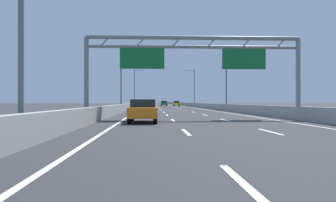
{
  "coord_description": "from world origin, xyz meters",
  "views": [
    {
      "loc": [
        -3.24,
        -1.82,
        1.3
      ],
      "look_at": [
        0.9,
        85.42,
        1.4
      ],
      "focal_mm": 36.57,
      "sensor_mm": 36.0,
      "label": 1
    }
  ],
  "objects_px": {
    "green_car": "(164,103)",
    "streetlamp_left_mid": "(123,73)",
    "streetlamp_right_mid": "(225,74)",
    "white_car": "(151,103)",
    "streetlamp_right_far": "(193,86)",
    "yellow_car": "(176,103)",
    "sign_gantry": "(194,56)",
    "streetlamp_left_far": "(135,85)",
    "orange_car": "(143,110)"
  },
  "relations": [
    {
      "from": "green_car",
      "to": "streetlamp_left_mid",
      "type": "bearing_deg",
      "value": -99.22
    },
    {
      "from": "streetlamp_right_mid",
      "to": "white_car",
      "type": "height_order",
      "value": "streetlamp_right_mid"
    },
    {
      "from": "streetlamp_right_far",
      "to": "yellow_car",
      "type": "height_order",
      "value": "streetlamp_right_far"
    },
    {
      "from": "sign_gantry",
      "to": "streetlamp_left_far",
      "type": "height_order",
      "value": "streetlamp_left_far"
    },
    {
      "from": "streetlamp_right_far",
      "to": "white_car",
      "type": "xyz_separation_m",
      "value": [
        -11.06,
        52.82,
        -4.62
      ]
    },
    {
      "from": "streetlamp_left_far",
      "to": "green_car",
      "type": "xyz_separation_m",
      "value": [
        7.66,
        9.26,
        -4.65
      ]
    },
    {
      "from": "yellow_car",
      "to": "white_car",
      "type": "distance_m",
      "value": 42.66
    },
    {
      "from": "streetlamp_left_mid",
      "to": "streetlamp_right_mid",
      "type": "distance_m",
      "value": 14.93
    },
    {
      "from": "yellow_car",
      "to": "green_car",
      "type": "relative_size",
      "value": 1.05
    },
    {
      "from": "green_car",
      "to": "orange_car",
      "type": "height_order",
      "value": "green_car"
    },
    {
      "from": "streetlamp_left_mid",
      "to": "streetlamp_left_far",
      "type": "relative_size",
      "value": 1.0
    },
    {
      "from": "green_car",
      "to": "orange_car",
      "type": "distance_m",
      "value": 75.68
    },
    {
      "from": "streetlamp_left_mid",
      "to": "yellow_car",
      "type": "distance_m",
      "value": 50.22
    },
    {
      "from": "streetlamp_left_far",
      "to": "orange_car",
      "type": "bearing_deg",
      "value": -86.82
    },
    {
      "from": "yellow_car",
      "to": "orange_car",
      "type": "height_order",
      "value": "yellow_car"
    },
    {
      "from": "streetlamp_left_far",
      "to": "streetlamp_left_mid",
      "type": "bearing_deg",
      "value": -90.0
    },
    {
      "from": "streetlamp_left_mid",
      "to": "sign_gantry",
      "type": "bearing_deg",
      "value": -72.46
    },
    {
      "from": "streetlamp_left_far",
      "to": "streetlamp_right_far",
      "type": "xyz_separation_m",
      "value": [
        14.93,
        0.0,
        0.0
      ]
    },
    {
      "from": "streetlamp_right_mid",
      "to": "green_car",
      "type": "distance_m",
      "value": 47.94
    },
    {
      "from": "yellow_car",
      "to": "green_car",
      "type": "distance_m",
      "value": 3.96
    },
    {
      "from": "streetlamp_right_mid",
      "to": "orange_car",
      "type": "bearing_deg",
      "value": -111.59
    },
    {
      "from": "streetlamp_left_mid",
      "to": "yellow_car",
      "type": "bearing_deg",
      "value": 76.94
    },
    {
      "from": "sign_gantry",
      "to": "orange_car",
      "type": "height_order",
      "value": "sign_gantry"
    },
    {
      "from": "streetlamp_left_far",
      "to": "green_car",
      "type": "bearing_deg",
      "value": 50.41
    },
    {
      "from": "sign_gantry",
      "to": "green_car",
      "type": "height_order",
      "value": "sign_gantry"
    },
    {
      "from": "yellow_car",
      "to": "orange_car",
      "type": "bearing_deg",
      "value": -95.64
    },
    {
      "from": "streetlamp_right_mid",
      "to": "white_car",
      "type": "relative_size",
      "value": 2.17
    },
    {
      "from": "streetlamp_left_far",
      "to": "yellow_car",
      "type": "relative_size",
      "value": 2.15
    },
    {
      "from": "streetlamp_right_far",
      "to": "streetlamp_right_mid",
      "type": "bearing_deg",
      "value": -90.0
    },
    {
      "from": "sign_gantry",
      "to": "yellow_car",
      "type": "xyz_separation_m",
      "value": [
        3.84,
        72.3,
        -4.09
      ]
    },
    {
      "from": "white_car",
      "to": "streetlamp_right_far",
      "type": "bearing_deg",
      "value": -78.18
    },
    {
      "from": "streetlamp_left_far",
      "to": "orange_car",
      "type": "xyz_separation_m",
      "value": [
        3.68,
        -66.32,
        -4.66
      ]
    },
    {
      "from": "streetlamp_right_far",
      "to": "orange_car",
      "type": "height_order",
      "value": "streetlamp_right_far"
    },
    {
      "from": "green_car",
      "to": "orange_car",
      "type": "bearing_deg",
      "value": -93.01
    },
    {
      "from": "streetlamp_left_far",
      "to": "white_car",
      "type": "height_order",
      "value": "streetlamp_left_far"
    },
    {
      "from": "streetlamp_left_mid",
      "to": "streetlamp_left_far",
      "type": "xyz_separation_m",
      "value": [
        0.0,
        37.9,
        0.0
      ]
    },
    {
      "from": "sign_gantry",
      "to": "orange_car",
      "type": "relative_size",
      "value": 3.95
    },
    {
      "from": "sign_gantry",
      "to": "streetlamp_right_far",
      "type": "distance_m",
      "value": 61.94
    },
    {
      "from": "streetlamp_left_far",
      "to": "streetlamp_right_far",
      "type": "height_order",
      "value": "same"
    },
    {
      "from": "streetlamp_left_far",
      "to": "yellow_car",
      "type": "height_order",
      "value": "streetlamp_left_far"
    },
    {
      "from": "yellow_car",
      "to": "green_car",
      "type": "height_order",
      "value": "green_car"
    },
    {
      "from": "sign_gantry",
      "to": "streetlamp_right_mid",
      "type": "distance_m",
      "value": 24.75
    },
    {
      "from": "streetlamp_left_mid",
      "to": "streetlamp_right_far",
      "type": "relative_size",
      "value": 1.0
    },
    {
      "from": "streetlamp_left_mid",
      "to": "streetlamp_right_mid",
      "type": "height_order",
      "value": "same"
    },
    {
      "from": "streetlamp_right_far",
      "to": "green_car",
      "type": "relative_size",
      "value": 2.25
    },
    {
      "from": "sign_gantry",
      "to": "streetlamp_right_far",
      "type": "relative_size",
      "value": 1.76
    },
    {
      "from": "white_car",
      "to": "streetlamp_left_mid",
      "type": "bearing_deg",
      "value": -92.45
    },
    {
      "from": "streetlamp_right_far",
      "to": "green_car",
      "type": "xyz_separation_m",
      "value": [
        -7.28,
        9.26,
        -4.65
      ]
    },
    {
      "from": "green_car",
      "to": "white_car",
      "type": "relative_size",
      "value": 0.96
    },
    {
      "from": "streetlamp_right_mid",
      "to": "white_car",
      "type": "distance_m",
      "value": 91.51
    }
  ]
}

